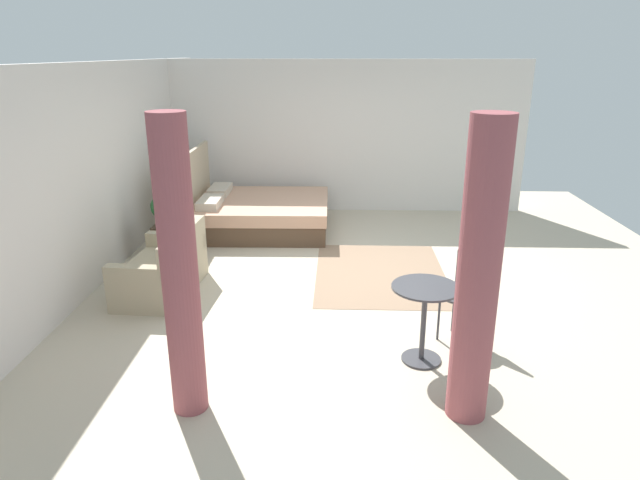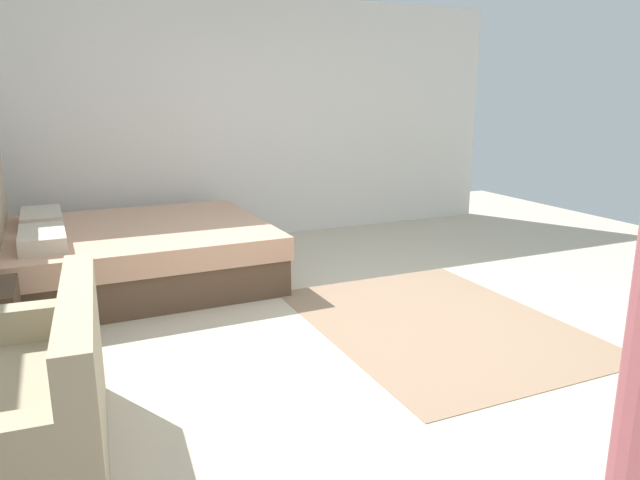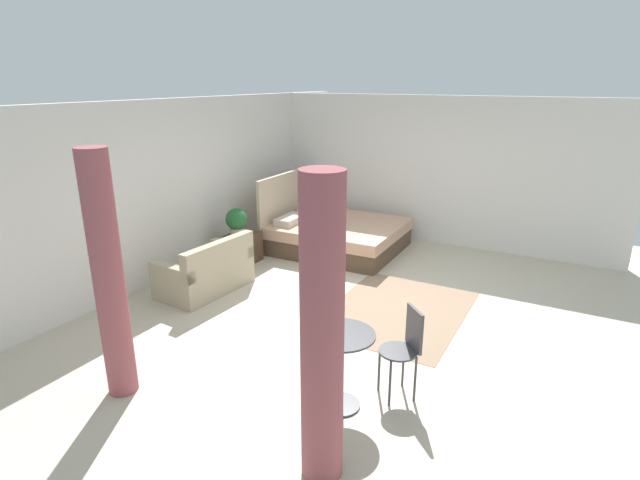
{
  "view_description": "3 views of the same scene",
  "coord_description": "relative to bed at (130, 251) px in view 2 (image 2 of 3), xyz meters",
  "views": [
    {
      "loc": [
        -6.74,
        0.12,
        2.75
      ],
      "look_at": [
        -0.17,
        0.35,
        0.52
      ],
      "focal_mm": 31.13,
      "sensor_mm": 36.0,
      "label": 1
    },
    {
      "loc": [
        -3.23,
        1.95,
        1.6
      ],
      "look_at": [
        0.76,
        0.16,
        0.51
      ],
      "focal_mm": 32.85,
      "sensor_mm": 36.0,
      "label": 2
    },
    {
      "loc": [
        -5.7,
        -2.42,
        2.92
      ],
      "look_at": [
        -0.03,
        0.7,
        0.82
      ],
      "focal_mm": 28.07,
      "sensor_mm": 36.0,
      "label": 3
    }
  ],
  "objects": [
    {
      "name": "bed",
      "position": [
        0.0,
        0.0,
        0.0
      ],
      "size": [
        1.92,
        2.18,
        1.3
      ],
      "color": "brown",
      "rests_on": "ground"
    },
    {
      "name": "wall_right",
      "position": [
        1.28,
        -1.45,
        1.04
      ],
      "size": [
        0.12,
        6.29,
        2.65
      ],
      "primitive_type": "cube",
      "color": "silver",
      "rests_on": "ground"
    },
    {
      "name": "ground_plane",
      "position": [
        -1.89,
        -1.45,
        -0.3
      ],
      "size": [
        9.35,
        9.29,
        0.02
      ],
      "primitive_type": "cube",
      "color": "beige"
    },
    {
      "name": "couch",
      "position": [
        -2.54,
        0.75,
        -0.01
      ],
      "size": [
        1.36,
        0.83,
        0.79
      ],
      "color": "tan",
      "rests_on": "ground"
    },
    {
      "name": "area_rug",
      "position": [
        -1.87,
        -1.89,
        -0.28
      ],
      "size": [
        2.19,
        1.67,
        0.01
      ],
      "primitive_type": "cube",
      "color": "#93755B",
      "rests_on": "ground"
    }
  ]
}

